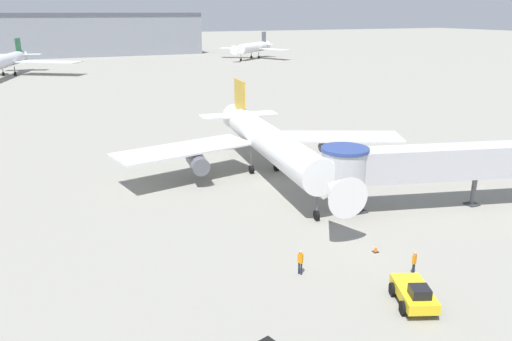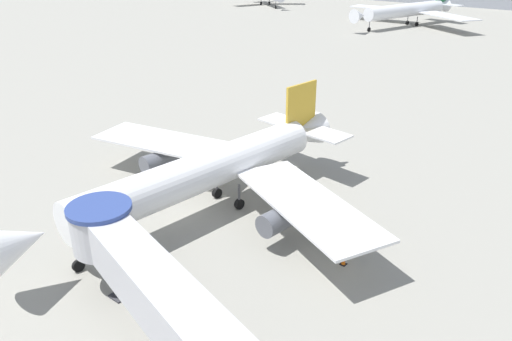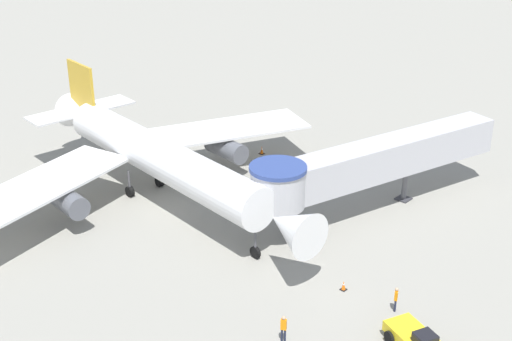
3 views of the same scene
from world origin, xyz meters
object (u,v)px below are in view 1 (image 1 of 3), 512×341
object	(u,v)px
traffic_cone_starboard_wing	(367,160)
background_jet_green_tail	(4,61)
main_airplane	(270,143)
pushback_tug_yellow	(414,294)
ground_crew_marshaller	(414,261)
background_jet_gray_tail	(253,47)
ground_crew_wing_walker	(300,260)
traffic_cone_near_nose	(376,248)
jet_bridge	(430,162)

from	to	relation	value
traffic_cone_starboard_wing	background_jet_green_tail	size ratio (longest dim) A/B	0.02
main_airplane	pushback_tug_yellow	xyz separation A→B (m)	(-2.58, -25.56, -3.03)
traffic_cone_starboard_wing	ground_crew_marshaller	bearing A→B (deg)	-119.38
main_airplane	background_jet_gray_tail	distance (m)	141.23
ground_crew_wing_walker	ground_crew_marshaller	bearing A→B (deg)	-142.97
traffic_cone_near_nose	traffic_cone_starboard_wing	xyz separation A→B (m)	(13.14, 19.11, 0.04)
traffic_cone_near_nose	ground_crew_marshaller	world-z (taller)	ground_crew_marshaller
traffic_cone_starboard_wing	background_jet_gray_tail	bearing A→B (deg)	71.98
traffic_cone_near_nose	traffic_cone_starboard_wing	bearing A→B (deg)	55.48
jet_bridge	ground_crew_marshaller	world-z (taller)	jet_bridge
pushback_tug_yellow	ground_crew_wing_walker	bearing A→B (deg)	148.25
ground_crew_marshaller	ground_crew_wing_walker	xyz separation A→B (m)	(-6.98, 3.14, 0.05)
traffic_cone_near_nose	background_jet_green_tail	bearing A→B (deg)	102.50
main_airplane	ground_crew_marshaller	world-z (taller)	main_airplane
ground_crew_wing_walker	main_airplane	bearing A→B (deg)	-48.67
traffic_cone_starboard_wing	pushback_tug_yellow	bearing A→B (deg)	-120.80
jet_bridge	background_jet_green_tail	world-z (taller)	background_jet_green_tail
traffic_cone_near_nose	ground_crew_marshaller	bearing A→B (deg)	-85.59
pushback_tug_yellow	background_jet_gray_tail	distance (m)	165.99
pushback_tug_yellow	background_jet_green_tail	size ratio (longest dim) A/B	0.11
traffic_cone_near_nose	traffic_cone_starboard_wing	size ratio (longest dim) A/B	0.89
main_airplane	background_jet_green_tail	world-z (taller)	background_jet_green_tail
ground_crew_marshaller	traffic_cone_starboard_wing	bearing A→B (deg)	-144.81
background_jet_gray_tail	main_airplane	bearing A→B (deg)	-64.07
traffic_cone_near_nose	background_jet_green_tail	distance (m)	129.46
jet_bridge	ground_crew_marshaller	distance (m)	13.36
background_jet_green_tail	background_jet_gray_tail	bearing A→B (deg)	30.04
background_jet_gray_tail	traffic_cone_near_nose	bearing A→B (deg)	-61.54
main_airplane	ground_crew_wing_walker	bearing A→B (deg)	-103.52
main_airplane	traffic_cone_starboard_wing	xyz separation A→B (m)	(12.79, 0.22, -3.45)
jet_bridge	background_jet_gray_tail	distance (m)	150.76
traffic_cone_starboard_wing	background_jet_green_tail	world-z (taller)	background_jet_green_tail
traffic_cone_near_nose	ground_crew_marshaller	size ratio (longest dim) A/B	0.39
main_airplane	background_jet_green_tail	bearing A→B (deg)	111.16
ground_crew_wing_walker	background_jet_green_tail	bearing A→B (deg)	-19.25
traffic_cone_near_nose	ground_crew_wing_walker	xyz separation A→B (m)	(-6.69, -0.59, 0.71)
pushback_tug_yellow	background_jet_green_tail	xyz separation A→B (m)	(-25.79, 133.00, 3.46)
jet_bridge	traffic_cone_near_nose	bearing A→B (deg)	-135.74
pushback_tug_yellow	traffic_cone_near_nose	distance (m)	7.05
background_jet_green_tail	ground_crew_wing_walker	bearing A→B (deg)	-65.61
ground_crew_marshaller	jet_bridge	bearing A→B (deg)	-160.89
traffic_cone_near_nose	traffic_cone_starboard_wing	world-z (taller)	traffic_cone_starboard_wing
traffic_cone_starboard_wing	background_jet_gray_tail	distance (m)	136.60
main_airplane	traffic_cone_starboard_wing	world-z (taller)	main_airplane
traffic_cone_near_nose	background_jet_green_tail	size ratio (longest dim) A/B	0.02
main_airplane	ground_crew_wing_walker	xyz separation A→B (m)	(-7.05, -19.48, -2.78)
background_jet_gray_tail	traffic_cone_starboard_wing	bearing A→B (deg)	-59.16
pushback_tug_yellow	background_jet_green_tail	bearing A→B (deg)	122.89
jet_bridge	traffic_cone_starboard_wing	bearing A→B (deg)	90.11
pushback_tug_yellow	traffic_cone_near_nose	xyz separation A→B (m)	(2.22, 6.67, -0.46)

